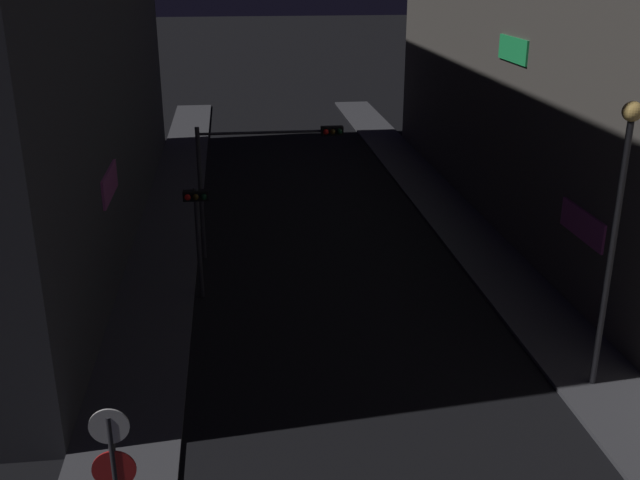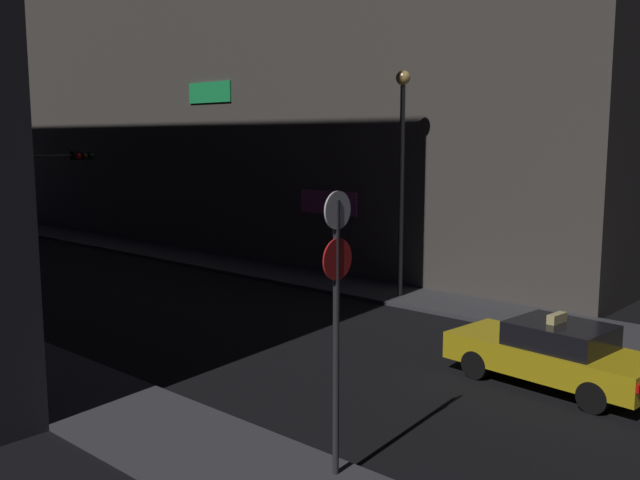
{
  "view_description": "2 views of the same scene",
  "coord_description": "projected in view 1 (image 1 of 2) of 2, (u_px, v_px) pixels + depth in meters",
  "views": [
    {
      "loc": [
        -3.31,
        -2.89,
        10.46
      ],
      "look_at": [
        -0.9,
        17.01,
        2.87
      ],
      "focal_mm": 41.68,
      "sensor_mm": 36.0,
      "label": 1
    },
    {
      "loc": [
        -13.11,
        -0.46,
        5.33
      ],
      "look_at": [
        0.99,
        12.21,
        2.58
      ],
      "focal_mm": 39.61,
      "sensor_mm": 36.0,
      "label": 2
    }
  ],
  "objects": [
    {
      "name": "traffic_light_left_kerb",
      "position": [
        197.0,
        220.0,
        23.63
      ],
      "size": [
        0.8,
        0.42,
        3.75
      ],
      "color": "#2D2D33",
      "rests_on": "ground_plane"
    },
    {
      "name": "sidewalk_left",
      "position": [
        169.0,
        232.0,
        30.22
      ],
      "size": [
        2.52,
        56.05,
        0.12
      ],
      "primitive_type": "cube",
      "color": "#424247",
      "rests_on": "ground_plane"
    },
    {
      "name": "traffic_light_overhead",
      "position": [
        258.0,
        161.0,
        26.73
      ],
      "size": [
        5.28,
        0.42,
        4.94
      ],
      "color": "#2D2D33",
      "rests_on": "ground_plane"
    },
    {
      "name": "street_lamp_near_block",
      "position": [
        618.0,
        207.0,
        17.67
      ],
      "size": [
        0.47,
        0.47,
        7.34
      ],
      "color": "#2D2D33",
      "rests_on": "sidewalk_right"
    },
    {
      "name": "sidewalk_right",
      "position": [
        456.0,
        220.0,
        31.58
      ],
      "size": [
        2.52,
        56.05,
        0.12
      ],
      "primitive_type": "cube",
      "color": "#424247",
      "rests_on": "ground_plane"
    }
  ]
}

